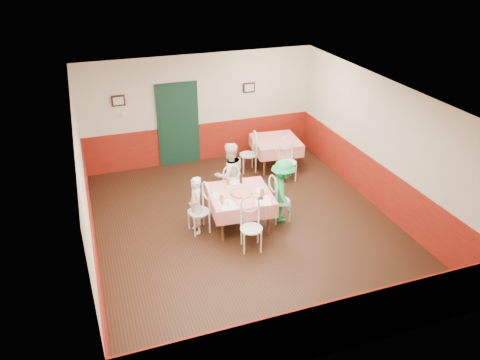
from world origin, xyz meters
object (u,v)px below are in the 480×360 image
object	(u,v)px
chair_near	(251,229)
diner_left	(196,205)
chair_left	(199,212)
chair_right	(280,201)
chair_second_a	(248,155)
main_table	(240,209)
glass_b	(262,192)
beer_bottle	(241,179)
chair_far	(230,187)
glass_a	(221,198)
pizza	(241,193)
chair_second_b	(288,163)
diner_right	(283,191)
second_table	(275,153)
diner_far	(230,174)
glass_c	(228,181)
wallet	(260,198)

from	to	relation	value
chair_near	diner_left	world-z (taller)	diner_left
chair_left	chair_right	distance (m)	1.70
chair_left	chair_second_a	xyz separation A→B (m)	(1.87, 2.25, 0.00)
chair_left	main_table	bearing A→B (deg)	77.57
chair_right	glass_b	xyz separation A→B (m)	(-0.47, -0.18, 0.38)
chair_right	beer_bottle	world-z (taller)	beer_bottle
chair_right	chair_far	size ratio (longest dim) A/B	1.00
chair_far	glass_a	xyz separation A→B (m)	(-0.52, -1.05, 0.38)
chair_second_a	pizza	world-z (taller)	chair_second_a
chair_second_b	pizza	size ratio (longest dim) A/B	2.15
chair_right	chair_far	world-z (taller)	same
diner_right	glass_b	bearing A→B (deg)	118.22
chair_far	chair_second_b	size ratio (longest dim) A/B	1.00
second_table	chair_right	bearing A→B (deg)	-111.15
second_table	glass_b	bearing A→B (deg)	-118.52
second_table	beer_bottle	distance (m)	2.58
chair_right	chair_near	size ratio (longest dim) A/B	1.00
chair_second_b	diner_left	xyz separation A→B (m)	(-2.67, -1.49, 0.15)
second_table	diner_far	size ratio (longest dim) A/B	0.77
glass_c	glass_b	bearing A→B (deg)	-54.97
glass_b	second_table	bearing A→B (deg)	61.48
chair_far	glass_b	bearing A→B (deg)	114.34
main_table	chair_second_b	bearing A→B (deg)	41.53
chair_near	wallet	bearing A→B (deg)	64.02
main_table	chair_near	xyz separation A→B (m)	(-0.07, -0.85, 0.08)
glass_a	diner_right	xyz separation A→B (m)	(1.35, 0.12, -0.15)
glass_c	beer_bottle	size ratio (longest dim) A/B	0.60
glass_a	diner_far	distance (m)	1.22
main_table	diner_far	size ratio (longest dim) A/B	0.84
chair_second_b	pizza	bearing A→B (deg)	-132.18
main_table	second_table	size ratio (longest dim) A/B	1.09
glass_a	chair_near	bearing A→B (deg)	-59.69
chair_right	glass_b	world-z (taller)	glass_b
second_table	diner_left	size ratio (longest dim) A/B	0.93
second_table	chair_second_a	xyz separation A→B (m)	(-0.75, 0.00, 0.08)
chair_second_a	pizza	bearing A→B (deg)	-17.74
chair_second_b	diner_right	distance (m)	1.88
glass_b	chair_near	bearing A→B (deg)	-126.87
chair_left	pizza	bearing A→B (deg)	75.24
glass_b	chair_left	bearing A→B (deg)	165.08
chair_far	glass_b	size ratio (longest dim) A/B	6.02
second_table	wallet	size ratio (longest dim) A/B	10.18
glass_a	glass_c	xyz separation A→B (m)	(0.34, 0.64, -0.00)
chair_right	chair_second_a	world-z (taller)	same
chair_far	chair_second_a	xyz separation A→B (m)	(0.95, 1.47, 0.00)
second_table	diner_far	distance (m)	2.24
chair_near	beer_bottle	xyz separation A→B (m)	(0.22, 1.22, 0.42)
chair_near	glass_c	distance (m)	1.34
chair_near	chair_second_a	distance (m)	3.35
second_table	diner_left	xyz separation A→B (m)	(-2.67, -2.24, 0.23)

